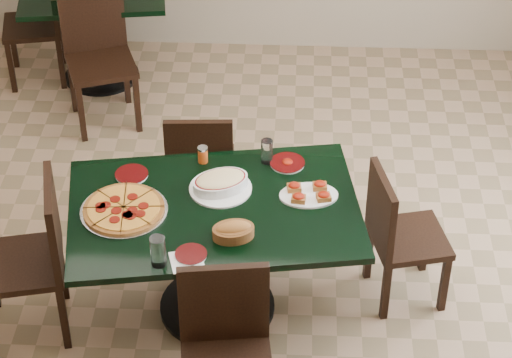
{
  "coord_description": "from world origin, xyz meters",
  "views": [
    {
      "loc": [
        0.29,
        -4.35,
        4.1
      ],
      "look_at": [
        0.08,
        0.0,
        0.74
      ],
      "focal_mm": 70.0,
      "sensor_mm": 36.0,
      "label": 1
    }
  ],
  "objects_px": {
    "bread_basket": "(233,231)",
    "chair_left": "(36,251)",
    "main_table": "(215,233)",
    "chair_right": "(397,231)",
    "lasagna_casserole": "(220,183)",
    "chair_near": "(226,346)",
    "back_chair_left": "(43,17)",
    "back_table": "(96,17)",
    "pepperoni_pizza": "(124,209)",
    "bruschetta_platter": "(309,193)",
    "back_chair_near": "(98,49)",
    "chair_far": "(201,164)"
  },
  "relations": [
    {
      "from": "main_table",
      "to": "back_chair_left",
      "type": "distance_m",
      "value": 2.88
    },
    {
      "from": "back_chair_near",
      "to": "back_chair_left",
      "type": "distance_m",
      "value": 0.71
    },
    {
      "from": "main_table",
      "to": "chair_right",
      "type": "relative_size",
      "value": 1.94
    },
    {
      "from": "chair_far",
      "to": "pepperoni_pizza",
      "type": "distance_m",
      "value": 0.91
    },
    {
      "from": "chair_far",
      "to": "back_chair_near",
      "type": "height_order",
      "value": "back_chair_near"
    },
    {
      "from": "back_table",
      "to": "back_chair_near",
      "type": "bearing_deg",
      "value": -86.18
    },
    {
      "from": "chair_far",
      "to": "back_chair_near",
      "type": "xyz_separation_m",
      "value": [
        -0.84,
        1.22,
        0.07
      ]
    },
    {
      "from": "chair_near",
      "to": "pepperoni_pizza",
      "type": "relative_size",
      "value": 2.02
    },
    {
      "from": "chair_left",
      "to": "pepperoni_pizza",
      "type": "distance_m",
      "value": 0.54
    },
    {
      "from": "chair_right",
      "to": "pepperoni_pizza",
      "type": "height_order",
      "value": "chair_right"
    },
    {
      "from": "back_chair_near",
      "to": "chair_right",
      "type": "bearing_deg",
      "value": -62.16
    },
    {
      "from": "back_chair_left",
      "to": "main_table",
      "type": "bearing_deg",
      "value": 19.83
    },
    {
      "from": "back_table",
      "to": "chair_far",
      "type": "xyz_separation_m",
      "value": [
        0.94,
        -1.73,
        -0.05
      ]
    },
    {
      "from": "chair_far",
      "to": "bread_basket",
      "type": "distance_m",
      "value": 1.05
    },
    {
      "from": "bruschetta_platter",
      "to": "back_chair_left",
      "type": "bearing_deg",
      "value": 123.93
    },
    {
      "from": "bread_basket",
      "to": "chair_left",
      "type": "bearing_deg",
      "value": 162.16
    },
    {
      "from": "main_table",
      "to": "lasagna_casserole",
      "type": "xyz_separation_m",
      "value": [
        0.02,
        0.15,
        0.23
      ]
    },
    {
      "from": "main_table",
      "to": "chair_near",
      "type": "xyz_separation_m",
      "value": [
        0.12,
        -0.78,
        -0.04
      ]
    },
    {
      "from": "main_table",
      "to": "back_chair_near",
      "type": "relative_size",
      "value": 1.72
    },
    {
      "from": "main_table",
      "to": "chair_far",
      "type": "xyz_separation_m",
      "value": [
        -0.15,
        0.73,
        -0.09
      ]
    },
    {
      "from": "back_table",
      "to": "chair_right",
      "type": "distance_m",
      "value": 3.11
    },
    {
      "from": "main_table",
      "to": "back_table",
      "type": "distance_m",
      "value": 2.69
    },
    {
      "from": "chair_near",
      "to": "chair_right",
      "type": "bearing_deg",
      "value": 39.24
    },
    {
      "from": "chair_right",
      "to": "back_chair_near",
      "type": "relative_size",
      "value": 0.89
    },
    {
      "from": "chair_right",
      "to": "bread_basket",
      "type": "xyz_separation_m",
      "value": [
        -0.88,
        -0.4,
        0.31
      ]
    },
    {
      "from": "back_table",
      "to": "chair_far",
      "type": "height_order",
      "value": "chair_far"
    },
    {
      "from": "back_chair_left",
      "to": "lasagna_casserole",
      "type": "xyz_separation_m",
      "value": [
        1.51,
        -2.31,
        0.28
      ]
    },
    {
      "from": "chair_far",
      "to": "chair_near",
      "type": "distance_m",
      "value": 1.54
    },
    {
      "from": "main_table",
      "to": "chair_right",
      "type": "xyz_separation_m",
      "value": [
        1.0,
        0.16,
        -0.09
      ]
    },
    {
      "from": "pepperoni_pizza",
      "to": "bruschetta_platter",
      "type": "height_order",
      "value": "bruschetta_platter"
    },
    {
      "from": "bruschetta_platter",
      "to": "chair_right",
      "type": "bearing_deg",
      "value": -0.68
    },
    {
      "from": "chair_near",
      "to": "chair_right",
      "type": "height_order",
      "value": "chair_near"
    },
    {
      "from": "chair_left",
      "to": "chair_right",
      "type": "bearing_deg",
      "value": 86.77
    },
    {
      "from": "lasagna_casserole",
      "to": "bruschetta_platter",
      "type": "bearing_deg",
      "value": -29.61
    },
    {
      "from": "main_table",
      "to": "back_chair_near",
      "type": "height_order",
      "value": "back_chair_near"
    },
    {
      "from": "back_chair_near",
      "to": "bread_basket",
      "type": "xyz_separation_m",
      "value": [
        1.11,
        -2.19,
        0.24
      ]
    },
    {
      "from": "chair_far",
      "to": "chair_left",
      "type": "relative_size",
      "value": 0.89
    },
    {
      "from": "main_table",
      "to": "chair_near",
      "type": "height_order",
      "value": "chair_near"
    },
    {
      "from": "chair_left",
      "to": "back_chair_near",
      "type": "bearing_deg",
      "value": 168.14
    },
    {
      "from": "main_table",
      "to": "lasagna_casserole",
      "type": "bearing_deg",
      "value": 72.23
    },
    {
      "from": "chair_far",
      "to": "lasagna_casserole",
      "type": "distance_m",
      "value": 0.69
    },
    {
      "from": "chair_far",
      "to": "back_chair_left",
      "type": "xyz_separation_m",
      "value": [
        -1.34,
        1.72,
        0.04
      ]
    },
    {
      "from": "main_table",
      "to": "back_chair_near",
      "type": "distance_m",
      "value": 2.19
    },
    {
      "from": "chair_left",
      "to": "lasagna_casserole",
      "type": "height_order",
      "value": "chair_left"
    },
    {
      "from": "pepperoni_pizza",
      "to": "bruschetta_platter",
      "type": "relative_size",
      "value": 1.36
    },
    {
      "from": "main_table",
      "to": "bread_basket",
      "type": "distance_m",
      "value": 0.34
    },
    {
      "from": "chair_near",
      "to": "chair_left",
      "type": "bearing_deg",
      "value": 142.64
    },
    {
      "from": "back_chair_left",
      "to": "lasagna_casserole",
      "type": "height_order",
      "value": "back_chair_left"
    },
    {
      "from": "chair_right",
      "to": "back_chair_near",
      "type": "bearing_deg",
      "value": 34.23
    },
    {
      "from": "chair_near",
      "to": "back_chair_left",
      "type": "bearing_deg",
      "value": 108.82
    }
  ]
}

